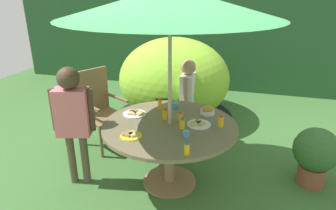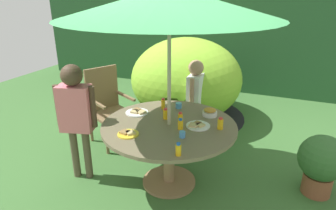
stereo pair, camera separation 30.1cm
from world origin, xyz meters
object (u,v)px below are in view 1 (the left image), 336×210
Objects in this scene: juice_bottle_far_left at (160,104)px; juice_bottle_center_back at (187,149)px; dome_tent at (174,79)px; wooden_chair at (99,106)px; juice_bottle_mid_left at (180,117)px; patio_umbrella at (170,3)px; plate_center_front at (198,124)px; cup_far at (175,105)px; snack_bowl at (207,111)px; garden_table at (170,136)px; plate_near_left at (135,113)px; juice_bottle_mid_right at (182,124)px; plate_near_right at (131,135)px; cup_near at (186,134)px; juice_bottle_front_edge at (165,114)px; child_in_pink_shirt at (73,112)px; potted_plant at (315,153)px; child_in_white_shirt at (188,91)px; juice_bottle_far_right at (221,121)px.

juice_bottle_center_back is at bearing -60.00° from juice_bottle_far_left.
juice_bottle_far_left is at bearing -96.55° from dome_tent.
juice_bottle_mid_left is at bearing -84.70° from wooden_chair.
juice_bottle_far_left is 0.40m from juice_bottle_mid_left.
patio_umbrella is 1.20m from plate_center_front.
snack_bowl is at bearing -11.87° from cup_far.
plate_near_left is (-0.44, 0.14, 0.15)m from garden_table.
juice_bottle_mid_left is (-0.24, -0.27, 0.01)m from snack_bowl.
juice_bottle_mid_right is at bearing -69.70° from juice_bottle_mid_left.
cup_far is (0.21, 0.81, 0.02)m from plate_near_right.
plate_near_right is 0.52m from juice_bottle_mid_right.
cup_near is (0.13, -0.32, -0.02)m from juice_bottle_mid_left.
juice_bottle_mid_left is 0.90× the size of juice_bottle_front_edge.
plate_center_front is at bearing 11.76° from garden_table.
juice_bottle_mid_left is at bearing 3.60° from child_in_pink_shirt.
plate_near_right is at bearing 163.37° from juice_bottle_center_back.
patio_umbrella is at bearing -168.24° from plate_center_front.
child_in_pink_shirt reaches higher than dome_tent.
plate_near_left is at bearing -140.25° from cup_far.
wooden_chair reaches higher than plate_near_right.
juice_bottle_front_edge is at bearing 126.59° from patio_umbrella.
plate_near_right is (0.68, -0.11, -0.11)m from child_in_pink_shirt.
juice_bottle_mid_left is at bearing 51.46° from plate_near_right.
plate_near_left is at bearing -171.92° from potted_plant.
patio_umbrella reaches higher than wooden_chair.
child_in_white_shirt is at bearing -42.45° from wooden_chair.
juice_bottle_mid_left reaches higher than snack_bowl.
juice_bottle_front_edge is (0.13, -0.25, -0.00)m from juice_bottle_far_left.
plate_near_left is at bearing 161.13° from juice_bottle_mid_right.
garden_table is at bearing -170.17° from juice_bottle_far_right.
child_in_pink_shirt is 8.25× the size of snack_bowl.
cup_far is (-0.15, 0.36, -0.02)m from juice_bottle_mid_left.
plate_near_right is (0.16, -0.50, -0.00)m from plate_near_left.
child_in_white_shirt reaches higher than plate_near_left.
plate_near_left is at bearing 175.31° from juice_bottle_mid_left.
plate_near_left is at bearing 173.81° from plate_center_front.
plate_near_right is at bearing -104.80° from cup_far.
snack_bowl is at bearing 48.48° from juice_bottle_mid_left.
juice_bottle_far_left is 1.14× the size of juice_bottle_center_back.
wooden_chair is 9.43× the size of juice_bottle_mid_left.
patio_umbrella reaches higher than plate_near_right.
child_in_white_shirt reaches higher than juice_bottle_mid_left.
juice_bottle_center_back is at bearing -27.57° from child_in_pink_shirt.
cup_far is at bearing 30.23° from juice_bottle_far_left.
cup_far is at bearing 168.13° from snack_bowl.
dome_tent is at bearing 118.41° from juice_bottle_far_right.
plate_near_left reaches higher than potted_plant.
juice_bottle_mid_left is (0.31, -0.26, -0.01)m from juice_bottle_far_left.
potted_plant is 11.07× the size of cup_near.
snack_bowl is at bearing 16.71° from plate_near_left.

